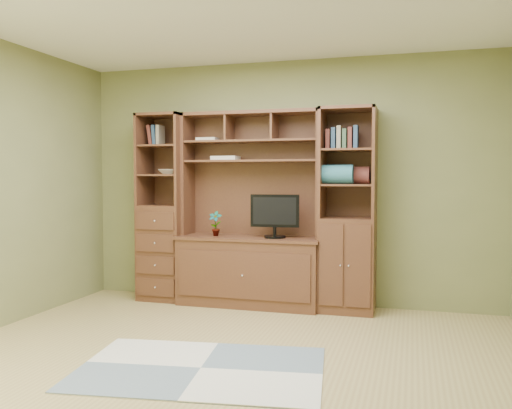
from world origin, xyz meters
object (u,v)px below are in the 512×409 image
(left_tower, at_px, (164,207))
(center_hutch, at_px, (249,209))
(monitor, at_px, (275,208))
(right_tower, at_px, (348,210))

(left_tower, bearing_deg, center_hutch, -2.29)
(center_hutch, distance_m, monitor, 0.29)
(center_hutch, relative_size, monitor, 3.32)
(center_hutch, height_order, right_tower, same)
(center_hutch, relative_size, right_tower, 1.00)
(right_tower, bearing_deg, center_hutch, -177.77)
(left_tower, height_order, monitor, left_tower)
(left_tower, relative_size, monitor, 3.32)
(right_tower, distance_m, monitor, 0.74)
(left_tower, distance_m, monitor, 1.29)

